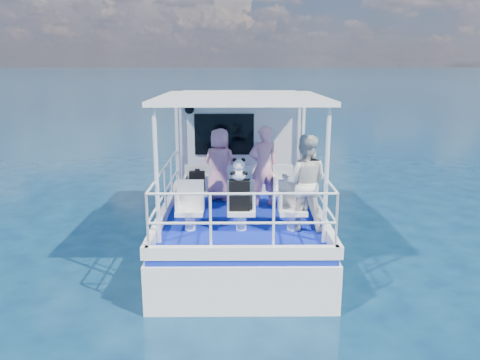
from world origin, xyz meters
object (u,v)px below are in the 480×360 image
(backpack_center, at_px, (239,195))
(panda, at_px, (239,169))
(passenger_port_fwd, at_px, (220,164))
(passenger_stbd_aft, at_px, (305,183))

(backpack_center, height_order, panda, panda)
(passenger_port_fwd, xyz_separation_m, passenger_stbd_aft, (1.54, -1.89, 0.07))
(passenger_port_fwd, distance_m, panda, 2.08)
(passenger_port_fwd, bearing_deg, passenger_stbd_aft, 149.53)
(passenger_stbd_aft, distance_m, panda, 1.18)
(panda, bearing_deg, passenger_stbd_aft, 6.18)
(passenger_stbd_aft, xyz_separation_m, panda, (-1.14, -0.12, 0.26))
(passenger_stbd_aft, bearing_deg, panda, 20.62)
(passenger_stbd_aft, distance_m, backpack_center, 1.15)
(passenger_stbd_aft, bearing_deg, backpack_center, 19.65)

